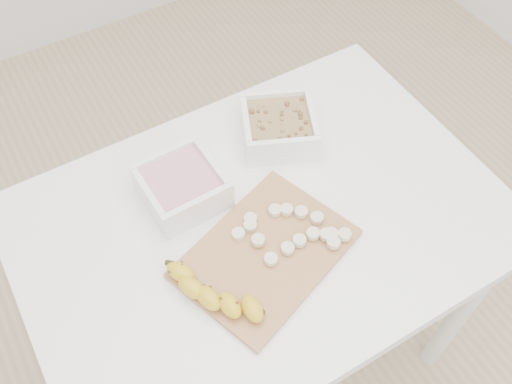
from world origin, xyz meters
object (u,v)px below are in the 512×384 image
bowl_yogurt (182,186)px  cutting_board (266,254)px  table (263,242)px  banana (216,294)px  bowl_granola (279,127)px

bowl_yogurt → cutting_board: (0.08, -0.21, -0.03)m
table → bowl_yogurt: bearing=130.8°
banana → table: bearing=14.5°
table → banana: bearing=-146.1°
bowl_yogurt → banana: bowl_yogurt is taller
bowl_yogurt → cutting_board: bowl_yogurt is taller
cutting_board → banana: (-0.13, -0.04, 0.03)m
table → cutting_board: cutting_board is taller
table → banana: banana is taller
table → banana: size_ratio=4.90×
table → bowl_granola: (0.14, 0.17, 0.13)m
bowl_yogurt → banana: size_ratio=0.81×
bowl_yogurt → bowl_granola: bearing=8.3°
bowl_granola → bowl_yogurt: bearing=-171.7°
bowl_granola → banana: bearing=-137.6°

